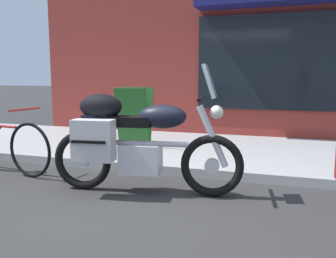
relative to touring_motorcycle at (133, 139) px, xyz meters
The scene contains 4 objects.
ground_plane 0.87m from the touring_motorcycle, 59.26° to the right, with size 80.00×80.00×0.00m, color #2D2D2D.
touring_motorcycle is the anchor object (origin of this frame).
parked_bicycle 2.06m from the touring_motorcycle, behind, with size 1.74×0.48×0.95m.
sandwich_board_sign 2.17m from the touring_motorcycle, 112.97° to the left, with size 0.55×0.42×0.98m.
Camera 1 is at (1.27, -3.09, 1.29)m, focal length 39.09 mm.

